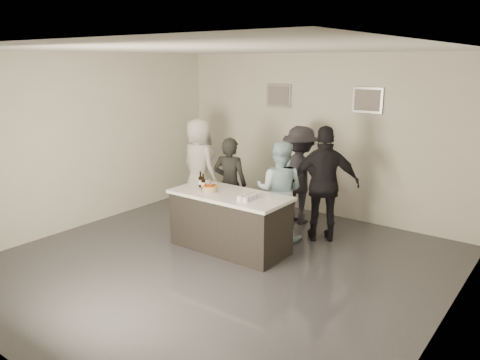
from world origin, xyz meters
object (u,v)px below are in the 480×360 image
(bar_counter, at_px, (230,221))
(cake, at_px, (210,189))
(person_main_black, at_px, (230,184))
(person_guest_left, at_px, (199,165))
(person_main_blue, at_px, (280,191))
(person_guest_back, at_px, (300,175))
(beer_bottle_a, at_px, (200,179))
(person_guest_right, at_px, (325,184))
(beer_bottle_b, at_px, (203,181))

(bar_counter, relative_size, cake, 7.86)
(bar_counter, bearing_deg, cake, -162.60)
(person_main_black, distance_m, person_guest_left, 1.24)
(person_main_blue, distance_m, person_guest_back, 0.91)
(beer_bottle_a, xyz_separation_m, person_guest_right, (1.58, 1.21, -0.09))
(beer_bottle_a, bearing_deg, person_main_blue, 41.15)
(cake, xyz_separation_m, person_main_blue, (0.67, 0.95, -0.12))
(person_guest_right, bearing_deg, cake, 12.57)
(bar_counter, relative_size, person_guest_left, 1.03)
(cake, height_order, beer_bottle_b, beer_bottle_b)
(bar_counter, height_order, person_main_black, person_main_black)
(person_main_blue, height_order, person_guest_right, person_guest_right)
(bar_counter, height_order, cake, cake)
(bar_counter, relative_size, person_guest_right, 0.99)
(beer_bottle_a, distance_m, person_main_blue, 1.29)
(person_guest_back, bearing_deg, person_guest_right, 145.53)
(cake, xyz_separation_m, person_guest_back, (0.54, 1.85, -0.06))
(person_main_black, bearing_deg, person_guest_right, -179.52)
(person_main_black, distance_m, person_guest_back, 1.30)
(bar_counter, height_order, beer_bottle_b, beer_bottle_b)
(person_main_blue, relative_size, person_guest_back, 0.93)
(person_main_black, relative_size, person_guest_back, 0.92)
(cake, bearing_deg, person_main_black, 106.42)
(person_guest_back, bearing_deg, bar_counter, 83.01)
(person_guest_right, distance_m, person_guest_back, 0.92)
(beer_bottle_a, bearing_deg, cake, -21.32)
(cake, relative_size, person_guest_back, 0.13)
(bar_counter, height_order, person_guest_right, person_guest_right)
(person_guest_left, bearing_deg, person_main_blue, -176.17)
(beer_bottle_a, distance_m, beer_bottle_b, 0.15)
(cake, xyz_separation_m, person_guest_right, (1.29, 1.32, 0.00))
(person_guest_right, bearing_deg, beer_bottle_b, 8.69)
(beer_bottle_a, height_order, person_guest_right, person_guest_right)
(person_main_blue, xyz_separation_m, person_guest_right, (0.62, 0.37, 0.12))
(person_main_black, relative_size, person_main_blue, 0.99)
(cake, relative_size, person_main_black, 0.15)
(person_main_blue, bearing_deg, person_guest_back, -99.49)
(person_guest_left, height_order, person_guest_right, person_guest_right)
(cake, height_order, person_main_black, person_main_black)
(person_guest_back, bearing_deg, cake, 74.09)
(beer_bottle_a, bearing_deg, person_guest_back, 64.58)
(bar_counter, distance_m, person_guest_left, 2.13)
(bar_counter, relative_size, beer_bottle_b, 7.15)
(cake, relative_size, person_guest_left, 0.13)
(bar_counter, distance_m, person_guest_right, 1.64)
(beer_bottle_b, xyz_separation_m, person_main_black, (-0.08, 0.78, -0.22))
(bar_counter, height_order, person_guest_left, person_guest_left)
(bar_counter, distance_m, person_main_black, 0.97)
(person_guest_right, bearing_deg, person_main_blue, -2.02)
(beer_bottle_a, distance_m, person_main_black, 0.74)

